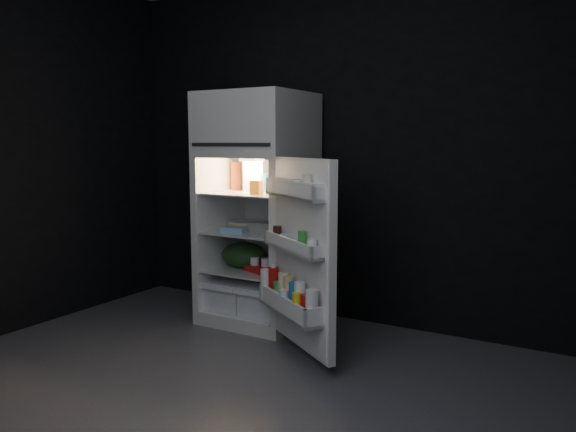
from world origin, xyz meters
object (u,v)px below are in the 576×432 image
Objects in this scene: refrigerator at (259,201)px; fridge_door at (299,258)px; milk_jug at (256,176)px; egg_carton at (265,227)px; yogurt_tray at (261,269)px.

refrigerator reaches higher than fridge_door.
milk_jug is (-0.05, 0.05, 0.19)m from refrigerator.
egg_carton is (-0.58, 0.52, 0.08)m from fridge_door.
yogurt_tray is at bearing -61.65° from milk_jug.
refrigerator reaches higher than yogurt_tray.
fridge_door is 4.58× the size of egg_carton.
fridge_door reaches higher than yogurt_tray.
egg_carton is 0.32m from yogurt_tray.
refrigerator reaches higher than egg_carton.
refrigerator is 0.23m from egg_carton.
milk_jug is at bearing 140.00° from refrigerator.
fridge_door is 0.79m from egg_carton.
refrigerator is at bearing 139.27° from fridge_door.
refrigerator is 0.53m from yogurt_tray.
fridge_door is at bearing -40.73° from refrigerator.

